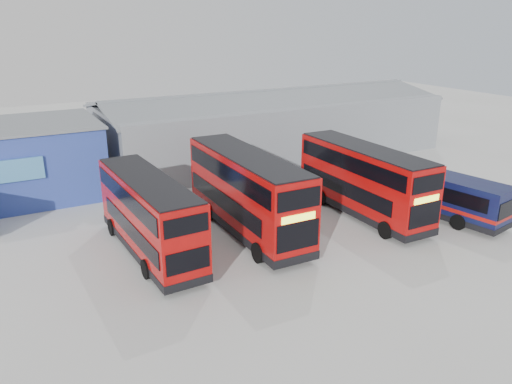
# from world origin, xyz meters

# --- Properties ---
(ground_plane) EXTENTS (120.00, 120.00, 0.00)m
(ground_plane) POSITION_xyz_m (0.00, 0.00, 0.00)
(ground_plane) COLOR #ACACA6
(ground_plane) RESTS_ON ground
(office_block) EXTENTS (12.30, 8.32, 5.12)m
(office_block) POSITION_xyz_m (-14.00, 17.99, 2.58)
(office_block) COLOR navy
(office_block) RESTS_ON ground
(maintenance_shed) EXTENTS (30.50, 12.00, 5.89)m
(maintenance_shed) POSITION_xyz_m (8.00, 20.00, 2.60)
(maintenance_shed) COLOR gray
(maintenance_shed) RESTS_ON ground
(double_decker_left) EXTENTS (2.82, 10.00, 4.19)m
(double_decker_left) POSITION_xyz_m (-8.11, 4.83, 2.09)
(double_decker_left) COLOR #A20909
(double_decker_left) RESTS_ON ground
(double_decker_centre) EXTENTS (2.97, 11.08, 4.66)m
(double_decker_centre) POSITION_xyz_m (-2.33, 4.96, 2.32)
(double_decker_centre) COLOR #A20909
(double_decker_centre) RESTS_ON ground
(double_decker_right) EXTENTS (2.74, 10.44, 4.40)m
(double_decker_right) POSITION_xyz_m (5.29, 3.89, 2.19)
(double_decker_right) COLOR #A20909
(double_decker_right) RESTS_ON ground
(single_decker_blue) EXTENTS (4.02, 10.25, 2.72)m
(single_decker_blue) POSITION_xyz_m (9.29, 2.19, 1.35)
(single_decker_blue) COLOR #0C1436
(single_decker_blue) RESTS_ON ground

